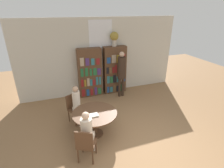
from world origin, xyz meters
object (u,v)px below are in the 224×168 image
reading_table (95,116)px  chair_near_camera (86,144)px  seated_reader_left (78,104)px  seated_reader_right (87,131)px  bookshelf_right (115,70)px  flower_vase (114,37)px  bookshelf_left (90,73)px  chair_left_side (74,107)px  librarian_standing (121,70)px

reading_table → chair_near_camera: (-0.42, -0.85, -0.09)m
seated_reader_left → seated_reader_right: size_ratio=1.00×
bookshelf_right → flower_vase: flower_vase is taller
bookshelf_left → seated_reader_left: bearing=-113.9°
chair_left_side → librarian_standing: 2.36m
flower_vase → librarian_standing: flower_vase is taller
seated_reader_left → seated_reader_right: seated_reader_right is taller
flower_vase → reading_table: flower_vase is taller
seated_reader_left → chair_left_side: bearing=-90.0°
chair_near_camera → seated_reader_left: 1.53m
seated_reader_left → flower_vase: bearing=-162.8°
reading_table → chair_left_side: size_ratio=1.36×
seated_reader_left → bookshelf_right: bearing=-163.2°
chair_left_side → bookshelf_right: bearing=-167.4°
bookshelf_right → chair_near_camera: 3.82m
bookshelf_right → chair_left_side: size_ratio=2.15×
reading_table → chair_near_camera: 0.95m
bookshelf_left → librarian_standing: (1.13, -0.50, 0.16)m
chair_left_side → seated_reader_right: seated_reader_right is taller
seated_reader_right → seated_reader_left: bearing=116.9°
librarian_standing → seated_reader_right: bearing=-126.0°
reading_table → seated_reader_right: (-0.34, -0.69, 0.11)m
flower_vase → librarian_standing: 1.26m
seated_reader_left → bookshelf_left: bearing=-141.3°
chair_left_side → librarian_standing: size_ratio=0.49×
bookshelf_right → chair_left_side: bearing=-140.0°
chair_near_camera → seated_reader_left: (0.07, 1.52, 0.18)m
chair_left_side → flower_vase: bearing=-166.9°
bookshelf_left → reading_table: (-0.43, -2.44, -0.37)m
seated_reader_right → chair_left_side: bearing=120.1°
bookshelf_left → seated_reader_left: size_ratio=1.56×
chair_near_camera → chair_left_side: same height
bookshelf_left → librarian_standing: 1.24m
chair_left_side → seated_reader_left: bearing=90.0°
reading_table → seated_reader_left: size_ratio=0.99×
bookshelf_right → flower_vase: size_ratio=3.52×
seated_reader_left → librarian_standing: librarian_standing is taller
chair_near_camera → chair_left_side: 1.69m
bookshelf_right → seated_reader_right: 3.62m
chair_left_side → seated_reader_right: bearing=66.1°
flower_vase → seated_reader_left: flower_vase is taller
bookshelf_left → reading_table: bearing=-100.1°
bookshelf_left → flower_vase: 1.65m
chair_near_camera → chair_left_side: bearing=117.0°
bookshelf_right → reading_table: bearing=-121.0°
flower_vase → chair_near_camera: flower_vase is taller
chair_near_camera → bookshelf_right: bearing=86.7°
reading_table → librarian_standing: 2.54m
flower_vase → librarian_standing: size_ratio=0.30×
reading_table → seated_reader_left: seated_reader_left is taller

